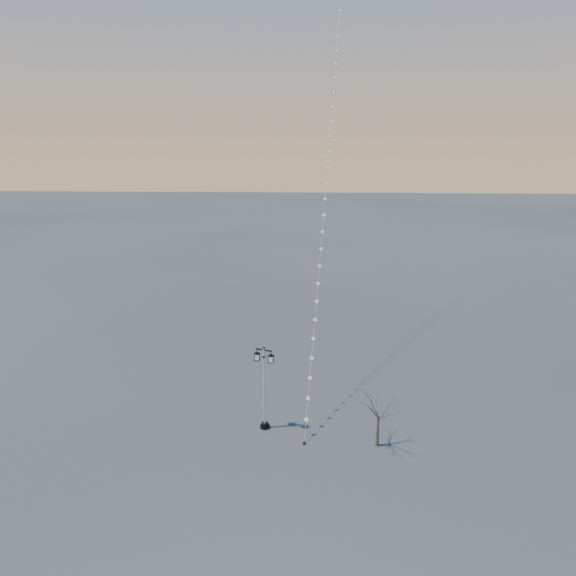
{
  "coord_description": "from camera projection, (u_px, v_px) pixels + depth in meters",
  "views": [
    {
      "loc": [
        1.66,
        -26.94,
        18.35
      ],
      "look_at": [
        0.25,
        5.7,
        8.72
      ],
      "focal_mm": 32.23,
      "sensor_mm": 36.0,
      "label": 1
    }
  ],
  "objects": [
    {
      "name": "ground",
      "position": [
        280.0,
        453.0,
        31.07
      ],
      "size": [
        300.0,
        300.0,
        0.0
      ],
      "primitive_type": "plane",
      "color": "#414242",
      "rests_on": "ground"
    },
    {
      "name": "street_lamp",
      "position": [
        264.0,
        384.0,
        32.95
      ],
      "size": [
        1.4,
        0.8,
        5.71
      ],
      "rotation": [
        0.0,
        0.0,
        -0.33
      ],
      "color": "black",
      "rests_on": "ground"
    },
    {
      "name": "kite_train",
      "position": [
        327.0,
        157.0,
        40.79
      ],
      "size": [
        3.58,
        28.9,
        33.68
      ],
      "rotation": [
        0.0,
        0.0,
        -0.26
      ],
      "color": "black",
      "rests_on": "ground"
    },
    {
      "name": "bare_tree",
      "position": [
        379.0,
        407.0,
        31.14
      ],
      "size": [
        2.28,
        2.28,
        3.78
      ],
      "rotation": [
        0.0,
        0.0,
        0.35
      ],
      "color": "#4E4635",
      "rests_on": "ground"
    }
  ]
}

